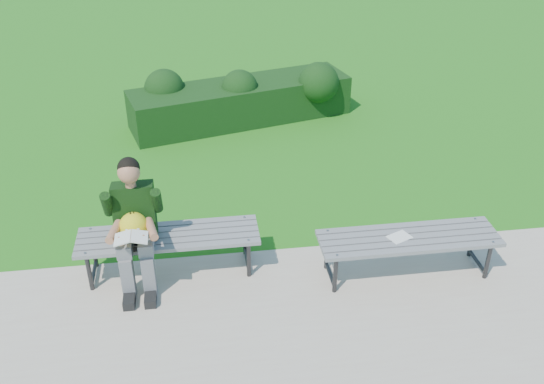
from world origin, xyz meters
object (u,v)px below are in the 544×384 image
object	(u,v)px
paper_sheet	(400,237)
bench_right	(409,241)
hedge	(242,98)
bench_left	(169,239)
seated_boy	(134,222)

from	to	relation	value
paper_sheet	bench_right	bearing A→B (deg)	0.00
hedge	bench_left	xyz separation A→B (m)	(-1.09, -3.74, 0.04)
bench_left	bench_right	distance (m)	2.39
hedge	seated_boy	size ratio (longest dim) A/B	2.68
hedge	seated_boy	bearing A→B (deg)	-109.95
hedge	bench_left	size ratio (longest dim) A/B	1.95
seated_boy	paper_sheet	distance (m)	2.59
paper_sheet	bench_left	bearing A→B (deg)	170.97
bench_right	seated_boy	xyz separation A→B (m)	(-2.67, 0.26, 0.30)
bench_right	seated_boy	distance (m)	2.69
bench_right	seated_boy	size ratio (longest dim) A/B	1.37
bench_right	bench_left	bearing A→B (deg)	171.34
bench_left	paper_sheet	bearing A→B (deg)	-9.03
seated_boy	paper_sheet	xyz separation A→B (m)	(2.57, -0.26, -0.24)
seated_boy	paper_sheet	bearing A→B (deg)	-5.81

